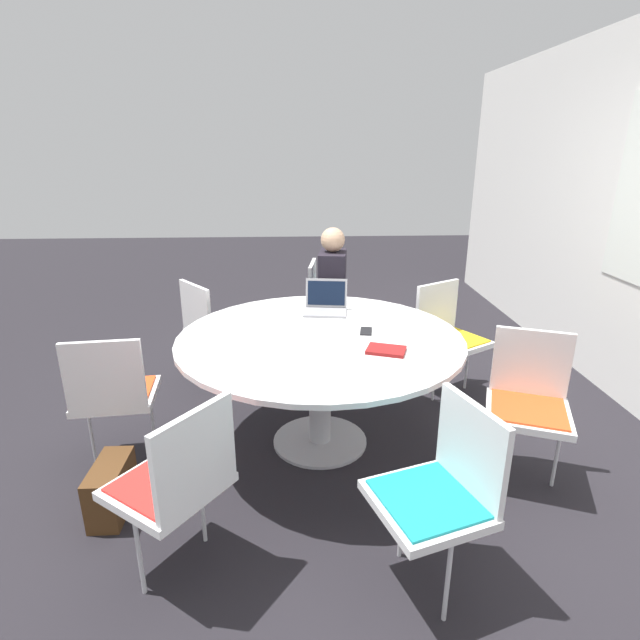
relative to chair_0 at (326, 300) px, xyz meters
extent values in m
plane|color=black|center=(1.51, -0.13, -0.51)|extent=(16.00, 16.00, 0.00)
cylinder|color=#B7B7BC|center=(1.51, -0.13, -0.50)|extent=(0.61, 0.61, 0.02)
cylinder|color=#B7B7BC|center=(1.51, -0.13, -0.14)|extent=(0.14, 0.14, 0.69)
cylinder|color=white|center=(1.51, -0.13, 0.22)|extent=(1.73, 1.73, 0.03)
cube|color=white|center=(0.01, 0.07, -0.07)|extent=(0.49, 0.47, 0.04)
cube|color=teal|center=(0.01, 0.07, -0.05)|extent=(0.43, 0.42, 0.01)
cube|color=white|center=(-0.02, -0.13, 0.15)|extent=(0.42, 0.08, 0.40)
cylinder|color=silver|center=(-0.17, 0.09, -0.30)|extent=(0.02, 0.02, 0.41)
cylinder|color=silver|center=(0.19, 0.04, -0.30)|extent=(0.02, 0.02, 0.41)
cube|color=white|center=(0.56, -0.88, -0.07)|extent=(0.61, 0.60, 0.04)
cube|color=teal|center=(0.56, -0.88, -0.05)|extent=(0.53, 0.53, 0.01)
cube|color=white|center=(0.68, -1.04, 0.15)|extent=(0.35, 0.28, 0.40)
cylinder|color=silver|center=(0.42, -1.00, -0.30)|extent=(0.02, 0.02, 0.41)
cylinder|color=silver|center=(0.70, -0.77, -0.30)|extent=(0.02, 0.02, 0.41)
cube|color=white|center=(1.63, -1.34, -0.07)|extent=(0.46, 0.48, 0.04)
cube|color=#E04C1E|center=(1.63, -1.34, -0.05)|extent=(0.41, 0.42, 0.01)
cube|color=white|center=(1.83, -1.32, 0.15)|extent=(0.07, 0.42, 0.40)
cylinder|color=silver|center=(1.65, -1.52, -0.30)|extent=(0.02, 0.02, 0.41)
cylinder|color=silver|center=(1.61, -1.16, -0.30)|extent=(0.02, 0.02, 0.41)
cube|color=white|center=(2.49, -0.84, -0.07)|extent=(0.60, 0.60, 0.04)
cube|color=red|center=(2.49, -0.84, -0.05)|extent=(0.53, 0.53, 0.01)
cube|color=white|center=(2.60, -0.68, 0.15)|extent=(0.36, 0.27, 0.40)
cylinder|color=silver|center=(2.64, -0.95, -0.30)|extent=(0.02, 0.02, 0.41)
cylinder|color=silver|center=(2.34, -0.73, -0.30)|extent=(0.02, 0.02, 0.41)
cube|color=white|center=(2.66, 0.25, -0.07)|extent=(0.55, 0.54, 0.04)
cube|color=teal|center=(2.66, 0.25, -0.05)|extent=(0.48, 0.47, 0.01)
cube|color=white|center=(2.59, 0.44, 0.15)|extent=(0.41, 0.16, 0.40)
cylinder|color=silver|center=(2.83, 0.31, -0.30)|extent=(0.02, 0.02, 0.41)
cylinder|color=silver|center=(2.49, 0.19, -0.30)|extent=(0.02, 0.02, 0.41)
cube|color=white|center=(1.95, 1.00, -0.07)|extent=(0.55, 0.56, 0.04)
cube|color=#E04C1E|center=(1.95, 1.00, -0.05)|extent=(0.49, 0.50, 0.01)
cube|color=white|center=(1.77, 1.07, 0.15)|extent=(0.18, 0.40, 0.40)
cylinder|color=silver|center=(2.02, 1.16, -0.30)|extent=(0.02, 0.02, 0.41)
cylinder|color=silver|center=(1.88, 0.83, -0.30)|extent=(0.02, 0.02, 0.41)
cube|color=white|center=(0.88, 0.91, -0.07)|extent=(0.59, 0.59, 0.04)
cube|color=gold|center=(0.88, 0.91, -0.05)|extent=(0.52, 0.52, 0.01)
cube|color=white|center=(0.72, 0.81, 0.15)|extent=(0.24, 0.37, 0.40)
cylinder|color=silver|center=(0.79, 1.06, -0.30)|extent=(0.02, 0.02, 0.41)
cylinder|color=silver|center=(0.98, 0.75, -0.30)|extent=(0.02, 0.02, 0.41)
cylinder|color=#231E28|center=(0.17, 0.15, -0.28)|extent=(0.10, 0.10, 0.45)
cylinder|color=#231E28|center=(0.35, 0.12, -0.28)|extent=(0.10, 0.10, 0.45)
cube|color=#231E28|center=(0.25, 0.04, 0.22)|extent=(0.39, 0.27, 0.55)
sphere|color=tan|center=(0.25, 0.04, 0.60)|extent=(0.20, 0.20, 0.20)
cube|color=#99999E|center=(1.08, -0.07, 0.24)|extent=(0.25, 0.31, 0.02)
cube|color=#99999E|center=(0.98, -0.06, 0.35)|extent=(0.09, 0.29, 0.20)
cube|color=black|center=(0.98, -0.06, 0.35)|extent=(0.07, 0.26, 0.17)
cube|color=maroon|center=(1.78, 0.22, 0.25)|extent=(0.21, 0.25, 0.02)
cube|color=black|center=(1.45, 0.16, 0.24)|extent=(0.15, 0.09, 0.01)
cube|color=#513319|center=(2.11, -1.25, -0.37)|extent=(0.36, 0.16, 0.28)
camera|label=1|loc=(4.32, -0.27, 1.31)|focal=28.00mm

